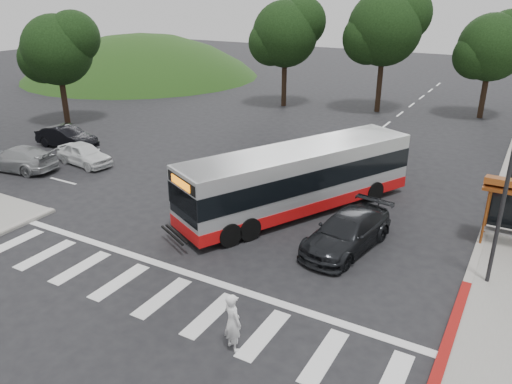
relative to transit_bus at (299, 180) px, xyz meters
The scene contains 16 objects.
ground 4.30m from the transit_bus, 103.49° to the right, with size 140.00×140.00×0.00m, color black.
curb_east 9.17m from the transit_bus, 26.95° to the left, with size 0.30×40.00×0.15m, color #9E9991.
curb_east_red 10.10m from the transit_bus, 36.19° to the right, with size 0.32×6.00×0.15m, color maroon.
hillside_nw 42.05m from the transit_bus, 141.61° to the left, with size 44.00×44.00×10.00m, color #194014.
crosswalk_ladder 9.08m from the transit_bus, 96.00° to the right, with size 18.00×2.60×0.01m, color silver.
traffic_signal_ne_tall 9.29m from the transit_bus, 15.53° to the right, with size 0.18×0.37×6.50m.
tree_north_a 22.99m from the transit_bus, 97.33° to the left, with size 6.60×6.15×10.17m.
tree_north_b 25.04m from the transit_bus, 78.00° to the left, with size 5.72×5.33×8.43m.
tree_north_c 23.39m from the transit_bus, 118.30° to the left, with size 6.16×5.74×9.30m.
tree_west_a 24.03m from the transit_bus, 164.92° to the left, with size 5.72×5.33×8.43m.
transit_bus is the anchor object (origin of this frame).
pedestrian 10.24m from the transit_bus, 75.43° to the right, with size 0.68×0.45×1.87m, color white.
dark_sedan 4.16m from the transit_bus, 35.82° to the right, with size 2.05×5.03×1.46m, color black.
west_car_white 14.03m from the transit_bus, behind, with size 1.58×3.93×1.34m, color white.
west_car_black 17.82m from the transit_bus, behind, with size 1.52×4.36×1.44m, color black.
west_car_silver 16.89m from the transit_bus, behind, with size 1.97×4.85×1.41m, color #9EA1A3.
Camera 1 is at (10.02, -15.99, 9.91)m, focal length 35.00 mm.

